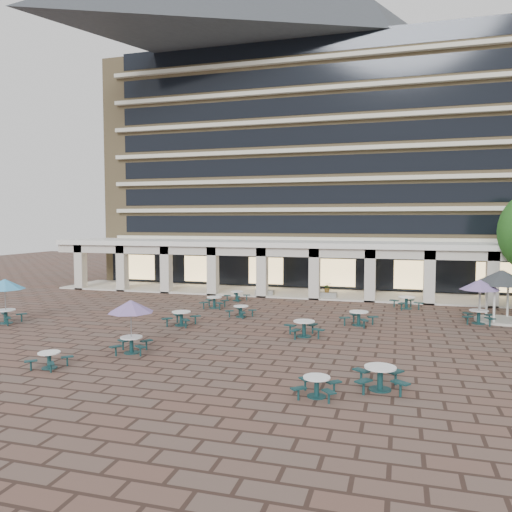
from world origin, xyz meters
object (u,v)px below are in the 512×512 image
object	(u,v)px
gazebo	(502,283)
planter_left	(265,289)
picnic_table_0	(49,359)
picnic_table_2	(380,376)
planter_right	(327,292)
picnic_table_3	(317,385)

from	to	relation	value
gazebo	planter_left	xyz separation A→B (m)	(-16.46, 5.96, -1.78)
gazebo	picnic_table_0	bearing A→B (deg)	-141.46
picnic_table_2	planter_right	xyz separation A→B (m)	(-4.83, 20.64, -0.01)
picnic_table_3	planter_right	bearing A→B (deg)	99.29
picnic_table_2	planter_right	distance (m)	21.20
picnic_table_2	picnic_table_3	world-z (taller)	picnic_table_2
planter_left	gazebo	bearing A→B (deg)	-19.91
picnic_table_0	gazebo	size ratio (longest dim) A/B	0.46
picnic_table_0	planter_left	world-z (taller)	planter_left
picnic_table_3	planter_left	bearing A→B (deg)	111.79
picnic_table_0	picnic_table_3	bearing A→B (deg)	0.55
picnic_table_2	planter_left	bearing A→B (deg)	107.69
picnic_table_3	picnic_table_2	bearing A→B (deg)	35.03
planter_right	gazebo	bearing A→B (deg)	-27.68
picnic_table_3	planter_left	size ratio (longest dim) A/B	1.09
picnic_table_0	planter_left	xyz separation A→B (m)	(3.33, 21.72, 0.16)
picnic_table_0	picnic_table_3	world-z (taller)	picnic_table_3
planter_right	picnic_table_2	bearing A→B (deg)	-76.82
gazebo	planter_right	world-z (taller)	gazebo
picnic_table_2	planter_left	xyz separation A→B (m)	(-9.93, 20.64, 0.05)
planter_left	picnic_table_3	bearing A→B (deg)	-70.36
gazebo	planter_left	bearing A→B (deg)	160.09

